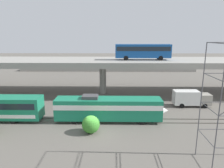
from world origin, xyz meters
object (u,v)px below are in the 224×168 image
at_px(parked_car_2, 163,64).
at_px(parked_car_5, 133,64).
at_px(service_truck_west, 191,98).
at_px(parked_car_3, 54,63).
at_px(parked_car_4, 67,64).
at_px(train_locomotive, 114,108).
at_px(parked_car_1, 87,63).
at_px(transit_bus_on_overpass, 143,50).
at_px(parked_car_6, 45,62).
at_px(parked_car_0, 119,64).

bearing_deg(parked_car_2, parked_car_5, -178.31).
height_order(service_truck_west, parked_car_5, parked_car_5).
xyz_separation_m(parked_car_3, parked_car_4, (5.85, -2.48, -0.00)).
height_order(train_locomotive, parked_car_5, train_locomotive).
bearing_deg(parked_car_4, parked_car_1, -157.07).
relative_size(transit_bus_on_overpass, service_truck_west, 1.76).
xyz_separation_m(parked_car_1, parked_car_5, (18.12, -1.11, 0.00)).
height_order(parked_car_2, parked_car_6, same).
relative_size(parked_car_5, parked_car_6, 1.02).
relative_size(service_truck_west, parked_car_5, 1.45).
bearing_deg(transit_bus_on_overpass, service_truck_west, -45.18).
bearing_deg(parked_car_1, parked_car_0, 175.22).
bearing_deg(parked_car_2, parked_car_1, 178.54).
distance_m(parked_car_1, parked_car_5, 18.15).
relative_size(train_locomotive, service_truck_west, 2.56).
bearing_deg(train_locomotive, parked_car_4, 110.79).
bearing_deg(parked_car_6, parked_car_2, -3.30).
bearing_deg(transit_bus_on_overpass, parked_car_1, 115.64).
bearing_deg(parked_car_1, train_locomotive, 102.05).
bearing_deg(parked_car_6, train_locomotive, -61.77).
relative_size(train_locomotive, parked_car_2, 3.72).
relative_size(parked_car_1, parked_car_5, 0.95).
height_order(transit_bus_on_overpass, parked_car_2, transit_bus_on_overpass).
distance_m(train_locomotive, parked_car_3, 56.07).
xyz_separation_m(service_truck_west, parked_car_2, (4.51, 43.33, 0.73)).
bearing_deg(parked_car_6, service_truck_west, -46.96).
xyz_separation_m(service_truck_west, parked_car_3, (-38.57, 43.47, 0.73)).
height_order(parked_car_2, parked_car_4, same).
bearing_deg(parked_car_0, transit_bus_on_overpass, -82.89).
relative_size(parked_car_3, parked_car_6, 0.95).
bearing_deg(parked_car_2, train_locomotive, -110.59).
bearing_deg(parked_car_0, train_locomotive, -92.22).
xyz_separation_m(parked_car_2, parked_car_4, (-37.23, -2.34, -0.00)).
bearing_deg(service_truck_west, parked_car_0, 106.21).
height_order(transit_bus_on_overpass, parked_car_4, transit_bus_on_overpass).
distance_m(transit_bus_on_overpass, parked_car_2, 38.08).
bearing_deg(parked_car_2, parked_car_0, -178.95).
relative_size(transit_bus_on_overpass, parked_car_1, 2.69).
distance_m(train_locomotive, parked_car_5, 50.63).
relative_size(service_truck_west, parked_car_0, 1.45).
distance_m(service_truck_west, parked_car_6, 63.03).
bearing_deg(service_truck_west, parked_car_2, 84.06).
bearing_deg(parked_car_6, parked_car_4, -26.26).
xyz_separation_m(parked_car_2, parked_car_5, (-11.77, -0.35, 0.00)).
distance_m(transit_bus_on_overpass, parked_car_1, 40.50).
distance_m(transit_bus_on_overpass, parked_car_3, 47.16).
height_order(parked_car_0, parked_car_5, same).
distance_m(parked_car_1, parked_car_4, 7.97).
relative_size(transit_bus_on_overpass, parked_car_4, 2.66).
bearing_deg(parked_car_4, parked_car_5, -175.52).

